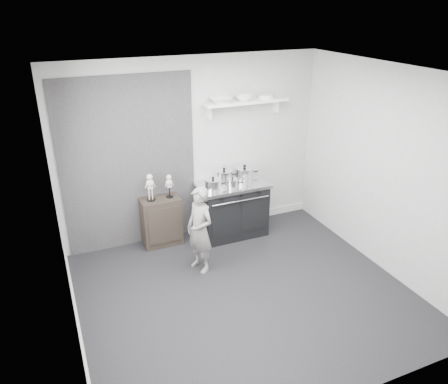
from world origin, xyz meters
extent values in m
plane|color=black|center=(0.00, 0.00, 0.00)|extent=(4.00, 4.00, 0.00)
cube|color=#AAAAA7|center=(0.00, 1.80, 1.35)|extent=(4.00, 0.02, 2.70)
cube|color=#AAAAA7|center=(0.00, -1.80, 1.35)|extent=(4.00, 0.02, 2.70)
cube|color=#AAAAA7|center=(-2.00, 0.00, 1.35)|extent=(0.02, 3.60, 2.70)
cube|color=#AAAAA7|center=(2.00, 0.00, 1.35)|extent=(0.02, 3.60, 2.70)
cube|color=silver|center=(0.00, 0.00, 2.70)|extent=(4.00, 3.60, 0.02)
cube|color=black|center=(-0.95, 1.79, 1.25)|extent=(1.90, 0.02, 2.50)
cube|color=silver|center=(1.00, 1.78, 0.06)|extent=(2.00, 0.03, 0.12)
cube|color=silver|center=(-1.98, 0.00, 0.06)|extent=(0.03, 3.60, 0.12)
cube|color=white|center=(0.80, 1.67, 2.02)|extent=(1.30, 0.26, 0.04)
cube|color=white|center=(0.25, 1.74, 1.90)|extent=(0.03, 0.12, 0.20)
cube|color=white|center=(1.35, 1.74, 1.90)|extent=(0.03, 0.12, 0.20)
cube|color=black|center=(0.50, 1.48, 0.40)|extent=(1.00, 0.60, 0.80)
cube|color=silver|center=(0.50, 1.48, 0.83)|extent=(1.06, 0.64, 0.05)
cube|color=black|center=(0.26, 1.18, 0.42)|extent=(0.42, 0.02, 0.52)
cube|color=black|center=(0.74, 1.18, 0.42)|extent=(0.42, 0.02, 0.52)
cylinder|color=silver|center=(0.50, 1.15, 0.70)|extent=(0.90, 0.02, 0.02)
cylinder|color=black|center=(0.20, 1.16, 0.78)|extent=(0.04, 0.03, 0.04)
cylinder|color=black|center=(0.50, 1.16, 0.78)|extent=(0.04, 0.03, 0.04)
cylinder|color=black|center=(0.80, 1.16, 0.78)|extent=(0.04, 0.03, 0.04)
cube|color=black|center=(-0.59, 1.61, 0.37)|extent=(0.57, 0.33, 0.74)
imported|color=gray|center=(-0.30, 0.74, 0.60)|extent=(0.42, 0.51, 1.20)
cylinder|color=silver|center=(0.15, 1.37, 0.93)|extent=(0.23, 0.23, 0.15)
cylinder|color=silver|center=(0.15, 1.37, 1.01)|extent=(0.24, 0.24, 0.02)
sphere|color=black|center=(0.15, 1.37, 1.03)|extent=(0.04, 0.04, 0.04)
cylinder|color=black|center=(0.31, 1.37, 0.93)|extent=(0.10, 0.02, 0.02)
cylinder|color=silver|center=(0.43, 1.63, 0.93)|extent=(0.25, 0.25, 0.15)
cylinder|color=silver|center=(0.43, 1.63, 1.01)|extent=(0.26, 0.26, 0.02)
sphere|color=black|center=(0.43, 1.63, 1.04)|extent=(0.05, 0.05, 0.05)
cylinder|color=black|center=(0.60, 1.63, 0.93)|extent=(0.10, 0.02, 0.02)
cylinder|color=silver|center=(0.76, 1.59, 0.93)|extent=(0.29, 0.29, 0.16)
cylinder|color=silver|center=(0.76, 1.59, 1.02)|extent=(0.29, 0.29, 0.02)
sphere|color=black|center=(0.76, 1.59, 1.05)|extent=(0.05, 0.05, 0.05)
cylinder|color=black|center=(0.95, 1.59, 0.93)|extent=(0.10, 0.02, 0.02)
cylinder|color=silver|center=(0.43, 1.32, 0.91)|extent=(0.16, 0.16, 0.12)
cylinder|color=silver|center=(0.43, 1.32, 0.98)|extent=(0.17, 0.17, 0.01)
sphere|color=black|center=(0.43, 1.32, 1.01)|extent=(0.03, 0.03, 0.03)
cylinder|color=black|center=(0.55, 1.32, 0.91)|extent=(0.10, 0.02, 0.02)
imported|color=white|center=(0.40, 1.67, 2.08)|extent=(0.32, 0.32, 0.08)
imported|color=white|center=(0.77, 1.67, 2.08)|extent=(0.24, 0.24, 0.08)
cylinder|color=white|center=(1.13, 1.67, 2.07)|extent=(0.24, 0.24, 0.06)
camera|label=1|loc=(-2.01, -4.03, 3.39)|focal=35.00mm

